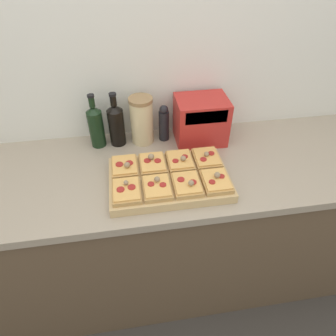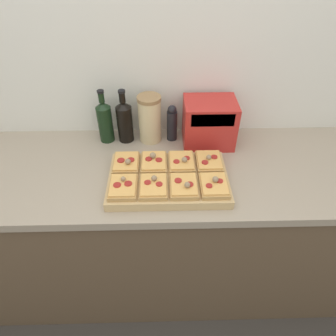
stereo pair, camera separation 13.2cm
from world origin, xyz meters
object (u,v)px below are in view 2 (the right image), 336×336
(grain_jar_tall, at_px, (150,119))
(cutting_board, at_px, (168,179))
(pepper_mill, at_px, (172,123))
(toaster_oven, at_px, (209,123))
(olive_oil_bottle, at_px, (105,121))
(wine_bottle, at_px, (125,121))

(grain_jar_tall, bearing_deg, cutting_board, -76.19)
(pepper_mill, height_order, toaster_oven, toaster_oven)
(cutting_board, distance_m, grain_jar_tall, 0.37)
(cutting_board, bearing_deg, olive_oil_bottle, 132.30)
(cutting_board, height_order, toaster_oven, toaster_oven)
(wine_bottle, bearing_deg, cutting_board, -58.23)
(olive_oil_bottle, relative_size, pepper_mill, 1.43)
(cutting_board, xyz_separation_m, grain_jar_tall, (-0.08, 0.34, 0.10))
(toaster_oven, bearing_deg, grain_jar_tall, 173.58)
(wine_bottle, xyz_separation_m, pepper_mill, (0.24, 0.00, -0.02))
(cutting_board, bearing_deg, grain_jar_tall, 103.81)
(olive_oil_bottle, distance_m, toaster_oven, 0.53)
(grain_jar_tall, height_order, pepper_mill, grain_jar_tall)
(olive_oil_bottle, xyz_separation_m, toaster_oven, (0.52, -0.03, 0.00))
(cutting_board, relative_size, grain_jar_tall, 2.12)
(grain_jar_tall, distance_m, toaster_oven, 0.30)
(grain_jar_tall, xyz_separation_m, toaster_oven, (0.30, -0.03, -0.01))
(pepper_mill, bearing_deg, cutting_board, -94.66)
(cutting_board, height_order, olive_oil_bottle, olive_oil_bottle)
(wine_bottle, distance_m, pepper_mill, 0.24)
(cutting_board, bearing_deg, wine_bottle, 121.77)
(olive_oil_bottle, height_order, toaster_oven, olive_oil_bottle)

